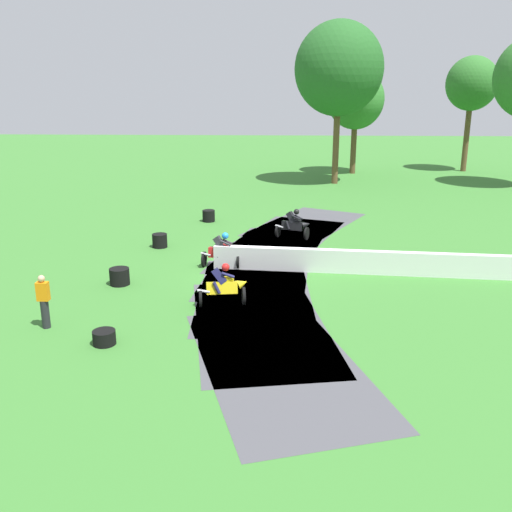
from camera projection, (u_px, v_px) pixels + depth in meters
The scene contains 15 objects.
ground_plane at pixel (257, 269), 22.33m from camera, with size 120.00×120.00×0.00m, color #38752D.
track_asphalt at pixel (276, 270), 22.23m from camera, with size 7.80×23.69×0.01m.
safety_barrier at pixel (389, 263), 21.58m from camera, with size 0.30×13.39×0.90m, color white.
motorcycle_lead_black at pixel (294, 225), 26.60m from camera, with size 1.71×1.15×1.43m.
motorcycle_chase_red at pixel (223, 251), 22.39m from camera, with size 1.71×0.85×1.42m.
motorcycle_trailing_yellow at pixel (224, 286), 18.61m from camera, with size 1.67×0.96×1.43m.
tire_stack_near at pixel (209, 216), 29.95m from camera, with size 0.64×0.64×0.60m.
tire_stack_mid_a at pixel (160, 241), 25.24m from camera, with size 0.65×0.65×0.60m.
tire_stack_mid_b at pixel (120, 276), 20.56m from camera, with size 0.71×0.71×0.60m.
tire_stack_far at pixel (104, 337), 15.86m from camera, with size 0.64×0.64×0.40m.
track_marshal at pixel (44, 302), 16.77m from camera, with size 0.34×0.24×1.63m.
traffic_cone at pixel (393, 258), 22.99m from camera, with size 0.28×0.28×0.44m, color orange.
tree_far_left at pixel (472, 84), 45.33m from camera, with size 4.02×4.02×9.02m.
tree_far_right at pixel (339, 69), 39.22m from camera, with size 6.07×6.07×11.07m.
tree_behind_barrier at pixel (356, 100), 44.48m from camera, with size 4.38×4.38×8.04m.
Camera 1 is at (0.85, -21.21, 6.92)m, focal length 40.38 mm.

